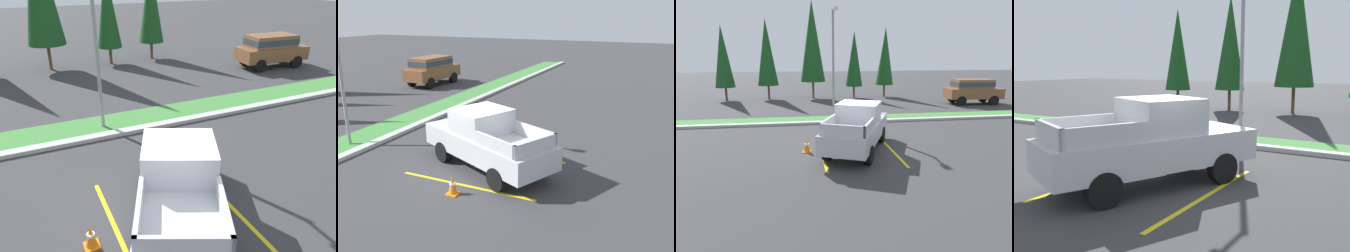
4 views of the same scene
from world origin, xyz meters
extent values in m
plane|color=#38383A|center=(0.00, 0.00, 0.00)|extent=(120.00, 120.00, 0.00)
cube|color=yellow|center=(-1.70, -0.39, 0.00)|extent=(0.12, 4.80, 0.01)
cube|color=yellow|center=(1.40, -0.39, 0.00)|extent=(0.12, 4.80, 0.01)
cube|color=#B2B2AD|center=(0.00, 5.00, 0.07)|extent=(56.00, 0.40, 0.15)
cube|color=#42843D|center=(0.00, 6.10, 0.03)|extent=(56.00, 1.80, 0.06)
cylinder|color=black|center=(-0.27, 1.37, 0.38)|extent=(0.57, 0.81, 0.76)
cylinder|color=black|center=(1.27, 0.67, 0.38)|extent=(0.57, 0.81, 0.76)
cylinder|color=black|center=(-1.56, -1.45, 0.38)|extent=(0.57, 0.81, 0.76)
cylinder|color=black|center=(-0.02, -2.15, 0.38)|extent=(0.57, 0.81, 0.76)
cube|color=silver|center=(-0.15, -0.39, 0.88)|extent=(3.89, 5.52, 0.76)
cube|color=silver|center=(-0.02, -0.12, 1.68)|extent=(2.27, 2.19, 0.84)
cube|color=#2D3842|center=(0.32, 0.63, 1.73)|extent=(1.50, 0.73, 0.63)
cube|color=silver|center=(-1.52, -1.35, 1.48)|extent=(0.88, 1.77, 0.44)
cube|color=silver|center=(0.02, -2.06, 1.48)|extent=(0.88, 1.77, 0.44)
cube|color=silver|center=(-1.12, -2.53, 1.48)|extent=(1.68, 0.84, 0.44)
cube|color=silver|center=(0.92, 1.93, 0.64)|extent=(1.71, 0.90, 0.28)
cylinder|color=black|center=(13.55, 11.30, 0.40)|extent=(0.81, 0.31, 0.80)
cylinder|color=black|center=(13.44, 9.61, 0.40)|extent=(0.81, 0.31, 0.80)
cylinder|color=black|center=(10.75, 11.48, 0.40)|extent=(0.81, 0.31, 0.80)
cylinder|color=black|center=(10.65, 9.78, 0.40)|extent=(0.81, 0.31, 0.80)
cube|color=brown|center=(12.10, 10.54, 0.92)|extent=(4.71, 2.12, 0.84)
cube|color=brown|center=(11.95, 10.55, 1.72)|extent=(3.20, 1.87, 0.76)
cube|color=#2D3842|center=(11.95, 10.55, 1.70)|extent=(3.24, 1.91, 0.36)
cylinder|color=gray|center=(-0.45, 5.90, 3.40)|extent=(0.14, 0.14, 6.81)
cylinder|color=gray|center=(-0.45, 5.30, 6.71)|extent=(0.10, 1.20, 0.10)
cube|color=silver|center=(-0.45, 4.70, 6.67)|extent=(0.24, 0.44, 0.14)
cylinder|color=brown|center=(-9.25, 15.61, 0.60)|extent=(0.20, 0.20, 1.21)
cone|color=#194C1E|center=(-9.25, 15.61, 3.95)|extent=(1.74, 1.74, 5.49)
cylinder|color=brown|center=(-5.45, 15.89, 0.66)|extent=(0.20, 0.20, 1.31)
cone|color=#194C1E|center=(-5.45, 15.89, 4.31)|extent=(1.90, 1.90, 5.98)
cylinder|color=brown|center=(-1.27, 15.92, 0.81)|extent=(0.20, 0.20, 1.61)
cone|color=#194C1E|center=(-1.27, 15.92, 5.29)|extent=(2.33, 2.33, 7.35)
cylinder|color=brown|center=(2.69, 15.76, 0.56)|extent=(0.20, 0.20, 1.13)
cone|color=#194C1E|center=(2.69, 15.76, 3.70)|extent=(1.63, 1.63, 5.14)
cylinder|color=brown|center=(5.81, 16.01, 0.60)|extent=(0.20, 0.20, 1.20)
cone|color=#194C1E|center=(5.81, 16.01, 3.94)|extent=(1.73, 1.73, 5.47)
cube|color=orange|center=(-2.36, -0.33, 0.02)|extent=(0.36, 0.36, 0.04)
cone|color=orange|center=(-2.36, -0.33, 0.32)|extent=(0.28, 0.28, 0.56)
cylinder|color=white|center=(-2.36, -0.33, 0.35)|extent=(0.19, 0.19, 0.07)
camera|label=1|loc=(-3.16, -6.30, 5.81)|focal=35.30mm
camera|label=2|loc=(-10.86, -5.97, 5.32)|focal=39.34mm
camera|label=3|loc=(-2.59, -12.81, 4.21)|focal=31.71mm
camera|label=4|loc=(5.30, -7.92, 2.86)|focal=42.34mm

